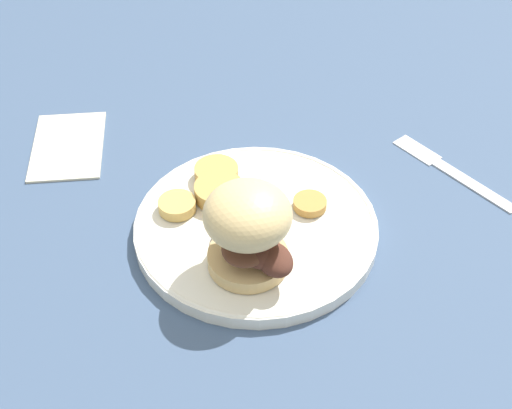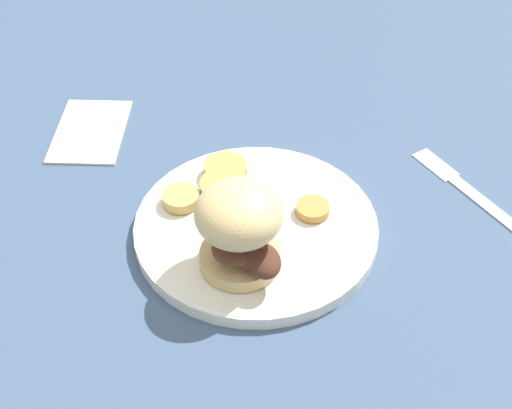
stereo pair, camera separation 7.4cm
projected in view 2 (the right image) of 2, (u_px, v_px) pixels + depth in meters
The scene contains 9 objects.
ground_plane at pixel (256, 233), 0.77m from camera, with size 4.00×4.00×0.00m, color #3D5170.
dinner_plate at pixel (256, 227), 0.76m from camera, with size 0.26×0.26×0.02m.
sandwich at pixel (240, 227), 0.68m from camera, with size 0.12×0.09×0.10m.
potato_round_0 at pixel (313, 209), 0.76m from camera, with size 0.04×0.04×0.01m, color #BC8942.
potato_round_1 at pixel (226, 170), 0.81m from camera, with size 0.05×0.05×0.01m, color tan.
potato_round_2 at pixel (181, 198), 0.77m from camera, with size 0.04×0.04×0.01m, color tan.
potato_round_3 at pixel (224, 188), 0.78m from camera, with size 0.05×0.05×0.02m, color tan.
fork at pixel (467, 189), 0.82m from camera, with size 0.16×0.10×0.00m.
napkin at pixel (90, 130), 0.90m from camera, with size 0.13×0.09×0.01m, color beige.
Camera 2 is at (-0.54, 0.04, 0.54)m, focal length 50.00 mm.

